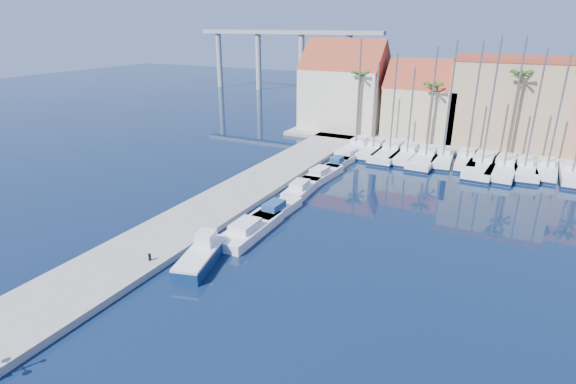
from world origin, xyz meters
The scene contains 31 objects.
ground centered at (0.00, 0.00, 0.00)m, with size 260.00×260.00×0.00m, color black.
quay_west centered at (-9.00, 13.50, 0.25)m, with size 6.00×77.00×0.50m, color gray.
shore_north centered at (10.00, 48.00, 0.25)m, with size 54.00×16.00×0.50m, color gray.
bollard centered at (-7.01, 0.67, 0.76)m, with size 0.20×0.20×0.51m, color black.
fishing_boat centered at (-4.10, 2.71, 0.66)m, with size 3.29×5.97×1.99m.
motorboat_west_0 centered at (-3.49, 8.16, 0.51)m, with size 2.49×7.44×1.40m.
motorboat_west_1 centered at (-3.41, 12.68, 0.51)m, with size 2.14×5.98×1.40m.
motorboat_west_2 centered at (-3.83, 18.70, 0.51)m, with size 2.39×6.37×1.40m.
motorboat_west_3 centered at (-3.75, 23.73, 0.51)m, with size 2.63×6.60×1.40m.
motorboat_west_4 centered at (-3.65, 28.35, 0.51)m, with size 1.78×5.19×1.40m.
motorboat_west_5 centered at (-3.62, 32.58, 0.51)m, with size 2.86×7.06×1.40m.
motorboat_west_6 centered at (-3.57, 37.06, 0.51)m, with size 2.15×5.36×1.40m.
sailboat_0 centered at (-4.01, 36.39, 0.62)m, with size 2.95×9.68×14.34m.
sailboat_1 centered at (-1.64, 36.29, 0.59)m, with size 2.51×9.07×11.64m.
sailboat_2 centered at (0.61, 36.21, 0.57)m, with size 3.15×11.08×12.63m.
sailboat_3 centered at (2.81, 36.08, 0.57)m, with size 2.87×9.55×11.14m.
sailboat_4 centered at (5.23, 35.51, 0.59)m, with size 3.11×10.51×13.57m.
sailboat_5 centered at (7.05, 36.30, 0.65)m, with size 2.79×8.52×14.30m.
sailboat_6 centered at (9.73, 36.72, 0.64)m, with size 2.66×8.69×14.20m.
sailboat_7 centered at (11.63, 35.30, 0.59)m, with size 3.55×11.43×14.75m.
sailboat_8 centered at (13.97, 35.46, 0.60)m, with size 3.82×11.14×14.81m.
sailboat_9 centered at (15.97, 35.93, 0.62)m, with size 3.08×9.13×13.59m.
sailboat_10 centered at (18.26, 36.68, 0.63)m, with size 2.59×8.22×13.01m.
sailboat_11 centered at (20.63, 36.04, 0.64)m, with size 2.33×8.56×13.89m.
building_0 centered at (-10.00, 47.00, 6.52)m, with size 12.30×9.00×13.50m.
building_1 centered at (2.00, 47.00, 5.30)m, with size 10.30×8.00×11.00m.
building_2 centered at (13.00, 48.00, 6.26)m, with size 14.20×10.20×11.50m.
palm_0 centered at (-6.00, 42.00, 9.08)m, with size 2.60×2.60×10.15m.
palm_1 centered at (4.00, 42.00, 8.14)m, with size 2.60×2.60×9.15m.
palm_2 centered at (14.00, 42.00, 10.02)m, with size 2.60×2.60×11.15m.
viaduct centered at (-39.07, 82.00, 10.25)m, with size 48.00×2.20×14.45m.
Camera 1 is at (14.14, -19.58, 16.03)m, focal length 28.00 mm.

